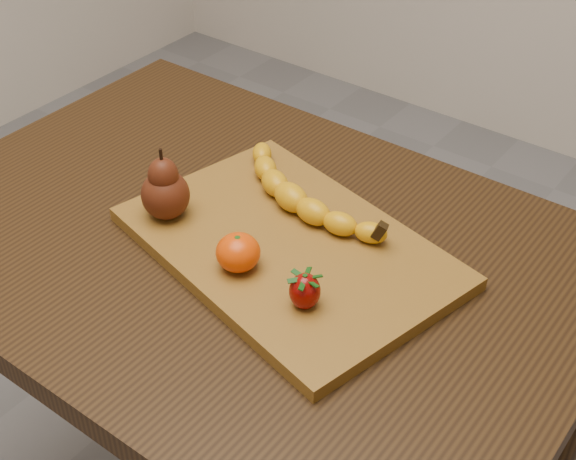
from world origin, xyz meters
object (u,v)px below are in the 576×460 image
Objects in this scene: table at (244,289)px; mandarin at (238,252)px; pear at (164,183)px; cutting_board at (288,247)px.

table is 16.99× the size of mandarin.
pear reaches higher than table.
table is 0.13m from cutting_board.
cutting_board is (0.07, 0.01, 0.11)m from table.
table is 2.22× the size of cutting_board.
pear is (-0.10, -0.04, 0.17)m from table.
pear reaches higher than cutting_board.
cutting_board reaches higher than table.
table is at bearing 127.34° from mandarin.
mandarin reaches higher than table.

